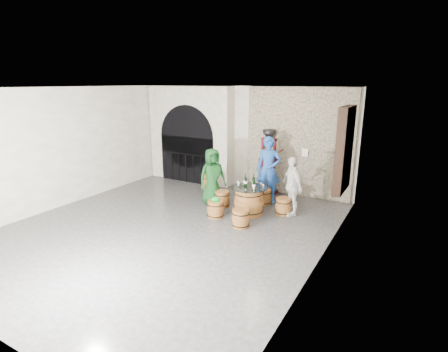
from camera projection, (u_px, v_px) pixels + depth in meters
The scene contains 30 objects.
ground at pixel (167, 228), 8.18m from camera, with size 8.00×8.00×0.00m, color #2B2B2E.
wall_back at pixel (244, 138), 11.12m from camera, with size 8.00×8.00×0.00m, color silver.
wall_left at pixel (62, 148), 9.44m from camera, with size 8.00×8.00×0.00m, color silver.
wall_right at pixel (322, 184), 6.10m from camera, with size 8.00×8.00×0.00m, color silver.
ceiling at pixel (161, 88), 7.35m from camera, with size 8.00×8.00×0.00m, color beige.
stone_facing_panel at pixel (298, 143), 10.21m from camera, with size 3.20×0.12×3.18m, color gray.
arched_opening at pixel (190, 135), 11.81m from camera, with size 3.10×0.60×3.19m.
shuttered_window at pixel (344, 150), 8.11m from camera, with size 0.23×1.10×2.00m.
barrel_table at pixel (249, 201), 9.00m from camera, with size 0.93×0.93×0.72m.
barrel_stool_left at pixel (222, 199), 9.59m from camera, with size 0.43×0.43×0.44m.
barrel_stool_far at pixel (264, 197), 9.77m from camera, with size 0.43×0.43×0.44m.
barrel_stool_right at pixel (283, 206), 9.01m from camera, with size 0.43×0.43×0.44m.
barrel_stool_near_right at pixel (241, 218), 8.21m from camera, with size 0.43×0.43×0.44m.
barrel_stool_near_left at pixel (215, 209), 8.81m from camera, with size 0.43×0.43×0.44m.
green_cap at pixel (215, 199), 8.74m from camera, with size 0.24×0.20×0.11m.
person_green at pixel (212, 177), 9.65m from camera, with size 0.77×0.50×1.58m, color #113E18.
person_blue at pixel (268, 170), 9.78m from camera, with size 0.68×0.45×1.88m, color #1B4799.
person_white at pixel (292, 186), 8.86m from camera, with size 0.89×0.37×1.52m, color white.
wine_bottle_left at pixel (246, 181), 8.99m from camera, with size 0.08×0.08×0.32m.
wine_bottle_center at pixel (254, 184), 8.70m from camera, with size 0.08×0.08×0.32m.
wine_bottle_right at pixel (254, 181), 9.00m from camera, with size 0.08×0.08×0.32m.
tasting_glass_a at pixel (239, 184), 9.01m from camera, with size 0.05×0.05×0.10m, color #BA6E24, non-canonical shape.
tasting_glass_b at pixel (263, 186), 8.85m from camera, with size 0.05×0.05×0.10m, color #BA6E24, non-canonical shape.
tasting_glass_c at pixel (243, 183), 9.14m from camera, with size 0.05×0.05×0.10m, color #BA6E24, non-canonical shape.
tasting_glass_d at pixel (261, 184), 8.98m from camera, with size 0.05×0.05×0.10m, color #BA6E24, non-canonical shape.
tasting_glass_e at pixel (254, 189), 8.56m from camera, with size 0.05×0.05×0.10m, color #BA6E24, non-canonical shape.
tasting_glass_f at pixel (238, 183), 9.11m from camera, with size 0.05×0.05×0.10m, color #BA6E24, non-canonical shape.
side_barrel at pixel (210, 184), 10.68m from camera, with size 0.46×0.46×0.62m.
corking_press at pixel (268, 157), 10.49m from camera, with size 0.82×0.51×1.95m.
control_box at pixel (305, 152), 10.09m from camera, with size 0.18×0.10×0.22m, color silver.
Camera 1 is at (4.91, -5.93, 3.33)m, focal length 28.00 mm.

